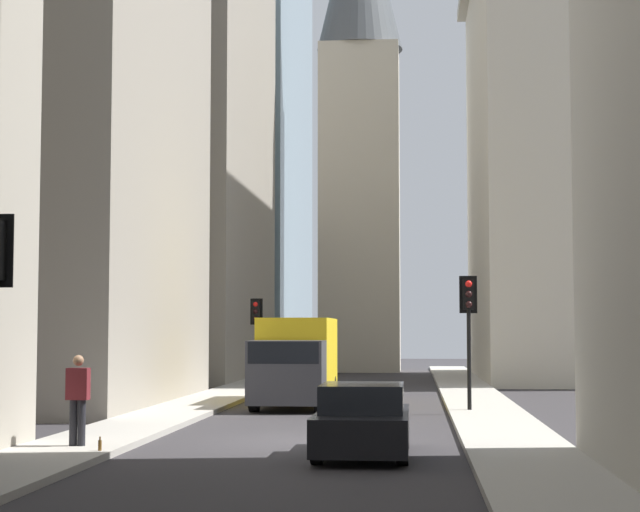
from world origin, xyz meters
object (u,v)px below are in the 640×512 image
Objects in this scene: traffic_light_midblock at (469,311)px; pedestrian at (78,396)px; sedan_black at (363,422)px; traffic_light_far_junction at (256,322)px; discarded_bottle at (100,445)px; delivery_truck at (295,361)px.

traffic_light_midblock is 13.48m from pedestrian.
sedan_black is at bearing -91.26° from pedestrian.
traffic_light_midblock is at bearing -147.18° from traffic_light_far_junction.
traffic_light_midblock is at bearing -13.92° from sedan_black.
traffic_light_midblock is 13.86m from discarded_bottle.
sedan_black is at bearing -168.06° from delivery_truck.
traffic_light_midblock is at bearing -116.53° from delivery_truck.
sedan_black is at bearing -82.18° from discarded_bottle.
traffic_light_midblock reaches higher than discarded_bottle.
pedestrian is at bearing 179.56° from traffic_light_far_junction.
traffic_light_far_junction is 2.00× the size of pedestrian.
traffic_light_midblock is (-2.70, -5.41, 1.56)m from delivery_truck.
traffic_light_far_junction is 24.07m from discarded_bottle.
traffic_light_far_junction is at bearing 1.29° from discarded_bottle.
traffic_light_midblock reaches higher than pedestrian.
delivery_truck is 23.93× the size of discarded_bottle.
discarded_bottle is (-13.93, 2.24, -1.21)m from delivery_truck.
delivery_truck is at bearing -164.47° from traffic_light_far_junction.
sedan_black is at bearing -166.50° from traffic_light_far_junction.
delivery_truck is 13.44m from pedestrian.
traffic_light_far_junction is at bearing 13.50° from sedan_black.
pedestrian is (0.13, 5.75, 0.47)m from sedan_black.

